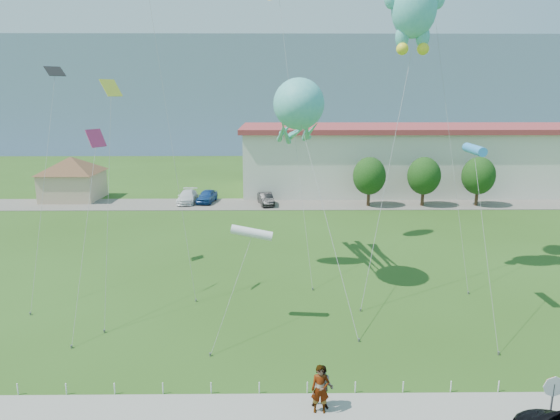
# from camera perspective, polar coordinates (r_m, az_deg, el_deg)

# --- Properties ---
(ground) EXTENTS (160.00, 160.00, 0.00)m
(ground) POSITION_cam_1_polar(r_m,az_deg,el_deg) (23.23, 0.32, -18.41)
(ground) COLOR #284A14
(ground) RESTS_ON ground
(sidewalk) EXTENTS (80.00, 2.50, 0.10)m
(sidewalk) POSITION_cam_1_polar(r_m,az_deg,el_deg) (20.91, 0.45, -22.24)
(sidewalk) COLOR gray
(sidewalk) RESTS_ON ground
(parking_strip) EXTENTS (70.00, 6.00, 0.06)m
(parking_strip) POSITION_cam_1_polar(r_m,az_deg,el_deg) (56.12, -0.24, 0.67)
(parking_strip) COLOR #59544C
(parking_strip) RESTS_ON ground
(hill_ridge) EXTENTS (160.00, 50.00, 25.00)m
(hill_ridge) POSITION_cam_1_polar(r_m,az_deg,el_deg) (139.79, -0.47, 13.29)
(hill_ridge) COLOR gray
(hill_ridge) RESTS_ON ground
(pavilion) EXTENTS (9.20, 9.20, 5.00)m
(pavilion) POSITION_cam_1_polar(r_m,az_deg,el_deg) (63.12, -22.67, 3.81)
(pavilion) COLOR tan
(pavilion) RESTS_ON ground
(warehouse) EXTENTS (61.00, 15.00, 8.20)m
(warehouse) POSITION_cam_1_polar(r_m,az_deg,el_deg) (69.48, 21.79, 5.58)
(warehouse) COLOR beige
(warehouse) RESTS_ON ground
(stop_sign) EXTENTS (0.80, 0.07, 2.50)m
(stop_sign) POSITION_cam_1_polar(r_m,az_deg,el_deg) (21.11, 28.76, -17.80)
(stop_sign) COLOR slate
(stop_sign) RESTS_ON ground
(rope_fence) EXTENTS (26.05, 0.05, 0.50)m
(rope_fence) POSITION_cam_1_polar(r_m,az_deg,el_deg) (22.00, 0.38, -19.63)
(rope_fence) COLOR white
(rope_fence) RESTS_ON ground
(tree_near) EXTENTS (3.60, 3.60, 5.47)m
(tree_near) POSITION_cam_1_polar(r_m,az_deg,el_deg) (55.47, 10.17, 3.85)
(tree_near) COLOR #3F2B19
(tree_near) RESTS_ON ground
(tree_mid) EXTENTS (3.60, 3.60, 5.47)m
(tree_mid) POSITION_cam_1_polar(r_m,az_deg,el_deg) (56.90, 16.13, 3.77)
(tree_mid) COLOR #3F2B19
(tree_mid) RESTS_ON ground
(tree_far) EXTENTS (3.60, 3.60, 5.47)m
(tree_far) POSITION_cam_1_polar(r_m,az_deg,el_deg) (58.90, 21.74, 3.65)
(tree_far) COLOR #3F2B19
(tree_far) RESTS_ON ground
(pedestrian_left) EXTENTS (0.72, 0.48, 1.95)m
(pedestrian_left) POSITION_cam_1_polar(r_m,az_deg,el_deg) (20.44, 4.62, -19.74)
(pedestrian_left) COLOR gray
(pedestrian_left) RESTS_ON sidewalk
(pedestrian_right) EXTENTS (1.04, 0.92, 1.78)m
(pedestrian_right) POSITION_cam_1_polar(r_m,az_deg,el_deg) (20.71, 4.91, -19.54)
(pedestrian_right) COLOR gray
(pedestrian_right) RESTS_ON sidewalk
(parked_car_white) EXTENTS (1.92, 4.72, 1.37)m
(parked_car_white) POSITION_cam_1_polar(r_m,az_deg,el_deg) (57.65, -10.54, 1.51)
(parked_car_white) COLOR white
(parked_car_white) RESTS_ON parking_strip
(parked_car_blue) EXTENTS (2.29, 4.39, 1.43)m
(parked_car_blue) POSITION_cam_1_polar(r_m,az_deg,el_deg) (57.42, -8.35, 1.57)
(parked_car_blue) COLOR navy
(parked_car_blue) RESTS_ON parking_strip
(parked_car_black) EXTENTS (2.11, 4.20, 1.32)m
(parked_car_black) POSITION_cam_1_polar(r_m,az_deg,el_deg) (55.63, -1.62, 1.28)
(parked_car_black) COLOR black
(parked_car_black) RESTS_ON parking_strip
(octopus_kite) EXTENTS (4.34, 14.80, 13.11)m
(octopus_kite) POSITION_cam_1_polar(r_m,az_deg,el_deg) (31.85, 2.05, 10.75)
(octopus_kite) COLOR #44AAAA
(octopus_kite) RESTS_ON ground
(teddy_bear_kite) EXTENTS (5.67, 7.48, 20.54)m
(teddy_bear_kite) POSITION_cam_1_polar(r_m,az_deg,el_deg) (34.26, 15.13, 22.05)
(teddy_bear_kite) COLOR #44AAAA
(teddy_bear_kite) RESTS_ON ground
(small_kite_black) EXTENTS (1.34, 8.65, 14.03)m
(small_kite_black) POSITION_cam_1_polar(r_m,az_deg,el_deg) (36.07, -24.60, 11.49)
(small_kite_black) COLOR black
(small_kite_black) RESTS_ON ground
(small_kite_cyan) EXTENTS (0.50, 6.33, 9.68)m
(small_kite_cyan) POSITION_cam_1_polar(r_m,az_deg,el_deg) (28.82, 21.36, 6.29)
(small_kite_cyan) COLOR #308BDC
(small_kite_cyan) RESTS_ON ground
(small_kite_pink) EXTENTS (1.29, 7.20, 10.11)m
(small_kite_pink) POSITION_cam_1_polar(r_m,az_deg,el_deg) (30.15, -20.52, 5.57)
(small_kite_pink) COLOR #D72F66
(small_kite_pink) RESTS_ON ground
(small_kite_white) EXTENTS (2.17, 5.01, 5.44)m
(small_kite_white) POSITION_cam_1_polar(r_m,az_deg,el_deg) (26.36, -3.27, -2.70)
(small_kite_white) COLOR silver
(small_kite_white) RESTS_ON ground
(small_kite_yellow) EXTENTS (1.29, 5.31, 12.91)m
(small_kite_yellow) POSITION_cam_1_polar(r_m,az_deg,el_deg) (29.50, -18.83, 10.23)
(small_kite_yellow) COLOR gold
(small_kite_yellow) RESTS_ON ground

